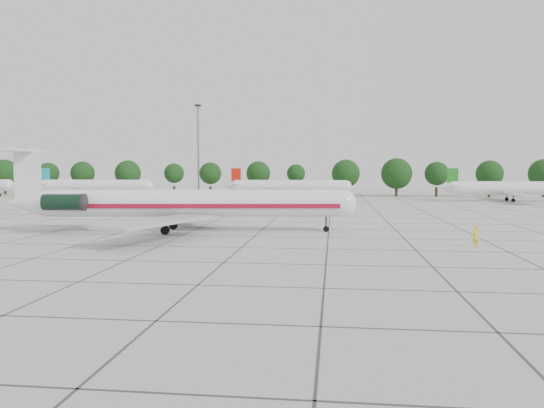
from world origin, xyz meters
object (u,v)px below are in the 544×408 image
(ground_crew, at_px, (475,237))
(bg_airliner_c, at_px, (289,186))
(floodlight_mast, at_px, (198,144))
(main_airliner, at_px, (174,203))
(bg_airliner_d, at_px, (514,188))
(bg_airliner_b, at_px, (95,186))

(ground_crew, relative_size, bg_airliner_c, 0.07)
(floodlight_mast, bearing_deg, bg_airliner_c, -33.72)
(main_airliner, xyz_separation_m, bg_airliner_c, (7.47, 70.37, -0.49))
(main_airliner, distance_m, ground_crew, 32.88)
(main_airliner, bearing_deg, floodlight_mast, 96.07)
(main_airliner, xyz_separation_m, bg_airliner_d, (58.21, 63.16, -0.49))
(bg_airliner_d, distance_m, floodlight_mast, 83.20)
(bg_airliner_c, height_order, floodlight_mast, floodlight_mast)
(bg_airliner_c, xyz_separation_m, bg_airliner_d, (50.74, -7.21, 0.00))
(main_airliner, relative_size, bg_airliner_b, 1.45)
(ground_crew, height_order, bg_airliner_b, bg_airliner_b)
(ground_crew, xyz_separation_m, bg_airliner_c, (-24.28, 78.57, 1.93))
(bg_airliner_b, bearing_deg, bg_airliner_d, -2.84)
(bg_airliner_c, bearing_deg, main_airliner, -96.06)
(main_airliner, distance_m, bg_airliner_b, 79.86)
(main_airliner, relative_size, floodlight_mast, 1.61)
(bg_airliner_b, height_order, floodlight_mast, floodlight_mast)
(main_airliner, height_order, bg_airliner_d, main_airliner)
(ground_crew, xyz_separation_m, floodlight_mast, (-51.87, 96.99, 13.30))
(bg_airliner_b, distance_m, floodlight_mast, 31.97)
(floodlight_mast, bearing_deg, ground_crew, -61.86)
(bg_airliner_b, relative_size, floodlight_mast, 1.11)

